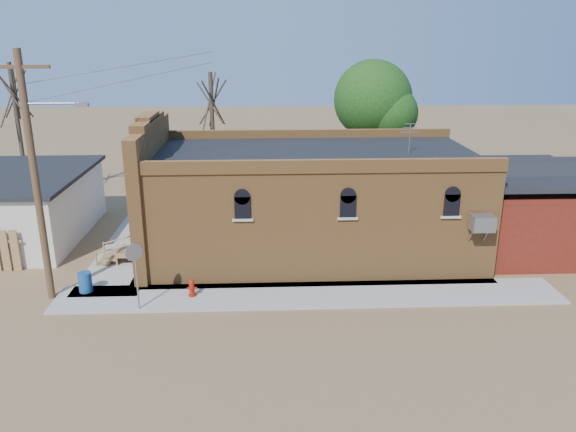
{
  "coord_description": "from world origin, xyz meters",
  "views": [
    {
      "loc": [
        -0.16,
        -18.28,
        9.41
      ],
      "look_at": [
        0.78,
        3.34,
        2.4
      ],
      "focal_mm": 35.0,
      "sensor_mm": 36.0,
      "label": 1
    }
  ],
  "objects_px": {
    "brick_bar": "(305,202)",
    "stop_sign": "(135,258)",
    "trash_barrel": "(85,282)",
    "fire_hydrant": "(192,288)",
    "utility_pole": "(36,174)"
  },
  "relations": [
    {
      "from": "brick_bar",
      "to": "trash_barrel",
      "type": "bearing_deg",
      "value": -155.23
    },
    {
      "from": "brick_bar",
      "to": "fire_hydrant",
      "type": "relative_size",
      "value": 24.87
    },
    {
      "from": "brick_bar",
      "to": "stop_sign",
      "type": "xyz_separation_m",
      "value": [
        -6.34,
        -5.49,
        -0.33
      ]
    },
    {
      "from": "stop_sign",
      "to": "brick_bar",
      "type": "bearing_deg",
      "value": 25.8
    },
    {
      "from": "fire_hydrant",
      "to": "trash_barrel",
      "type": "distance_m",
      "value": 4.13
    },
    {
      "from": "fire_hydrant",
      "to": "trash_barrel",
      "type": "bearing_deg",
      "value": 149.57
    },
    {
      "from": "brick_bar",
      "to": "stop_sign",
      "type": "distance_m",
      "value": 8.39
    },
    {
      "from": "stop_sign",
      "to": "utility_pole",
      "type": "bearing_deg",
      "value": 145.7
    },
    {
      "from": "brick_bar",
      "to": "stop_sign",
      "type": "bearing_deg",
      "value": -139.07
    },
    {
      "from": "brick_bar",
      "to": "trash_barrel",
      "type": "distance_m",
      "value": 9.71
    },
    {
      "from": "stop_sign",
      "to": "trash_barrel",
      "type": "distance_m",
      "value": 3.17
    },
    {
      "from": "brick_bar",
      "to": "fire_hydrant",
      "type": "height_order",
      "value": "brick_bar"
    },
    {
      "from": "utility_pole",
      "to": "trash_barrel",
      "type": "bearing_deg",
      "value": 14.83
    },
    {
      "from": "brick_bar",
      "to": "fire_hydrant",
      "type": "xyz_separation_m",
      "value": [
        -4.56,
        -4.56,
        -1.93
      ]
    },
    {
      "from": "fire_hydrant",
      "to": "stop_sign",
      "type": "height_order",
      "value": "stop_sign"
    }
  ]
}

